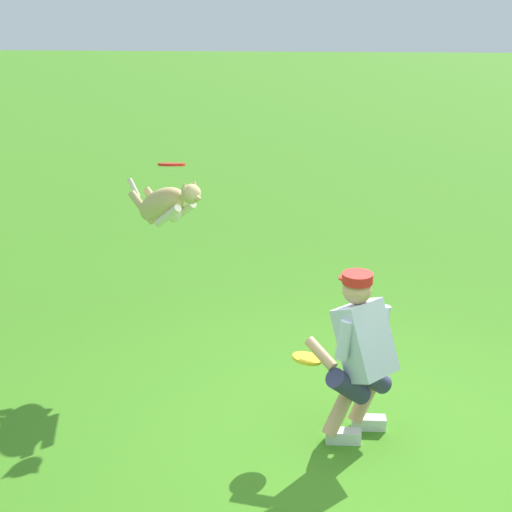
{
  "coord_description": "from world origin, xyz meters",
  "views": [
    {
      "loc": [
        0.57,
        4.86,
        3.28
      ],
      "look_at": [
        0.87,
        -0.8,
        1.17
      ],
      "focal_mm": 53.71,
      "sensor_mm": 36.0,
      "label": 1
    }
  ],
  "objects_px": {
    "dog": "(165,205)",
    "frisbee_held": "(307,358)",
    "person": "(360,353)",
    "frisbee_flying": "(172,164)"
  },
  "relations": [
    {
      "from": "dog",
      "to": "frisbee_held",
      "type": "height_order",
      "value": "dog"
    },
    {
      "from": "dog",
      "to": "frisbee_held",
      "type": "bearing_deg",
      "value": -5.95
    },
    {
      "from": "person",
      "to": "frisbee_flying",
      "type": "relative_size",
      "value": 5.52
    },
    {
      "from": "dog",
      "to": "frisbee_flying",
      "type": "relative_size",
      "value": 3.43
    },
    {
      "from": "person",
      "to": "frisbee_flying",
      "type": "distance_m",
      "value": 2.26
    },
    {
      "from": "person",
      "to": "frisbee_flying",
      "type": "bearing_deg",
      "value": 6.87
    },
    {
      "from": "frisbee_flying",
      "to": "frisbee_held",
      "type": "distance_m",
      "value": 2.03
    },
    {
      "from": "person",
      "to": "dog",
      "type": "height_order",
      "value": "dog"
    },
    {
      "from": "person",
      "to": "frisbee_held",
      "type": "relative_size",
      "value": 5.84
    },
    {
      "from": "person",
      "to": "frisbee_flying",
      "type": "xyz_separation_m",
      "value": [
        1.53,
        -1.27,
        1.07
      ]
    }
  ]
}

